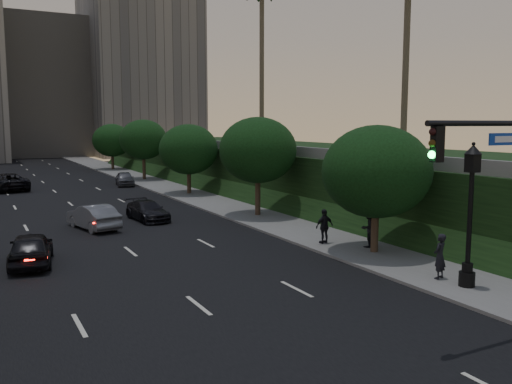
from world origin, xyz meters
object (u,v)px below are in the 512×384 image
pedestrian_b (369,228)px  sedan_far_left (7,182)px  sedan_mid_left (93,217)px  pedestrian_a (440,256)px  street_lamp (470,222)px  pedestrian_c (324,226)px  sedan_near_right (148,211)px  sedan_far_right (125,179)px  sedan_near_left (31,249)px

pedestrian_b → sedan_far_left: bearing=-76.2°
sedan_mid_left → pedestrian_a: bearing=106.9°
street_lamp → pedestrian_a: 2.01m
pedestrian_a → pedestrian_c: 7.43m
sedan_far_left → pedestrian_a: size_ratio=3.28×
sedan_near_right → sedan_far_right: bearing=74.5°
sedan_near_right → sedan_far_right: 20.76m
pedestrian_c → street_lamp: bearing=90.4°
sedan_far_left → pedestrian_c: (13.02, -33.04, 0.22)m
sedan_mid_left → pedestrian_c: (9.63, -10.17, 0.29)m
sedan_near_left → pedestrian_a: bearing=152.7°
sedan_far_left → pedestrian_c: pedestrian_c is taller
sedan_near_left → sedan_near_right: 11.64m
pedestrian_a → sedan_far_right: bearing=-105.8°
sedan_near_left → sedan_near_right: size_ratio=1.01×
pedestrian_b → pedestrian_c: size_ratio=1.08×
street_lamp → sedan_mid_left: street_lamp is taller
street_lamp → sedan_near_left: size_ratio=1.27×
pedestrian_c → sedan_near_right: bearing=-65.8°
sedan_near_left → sedan_far_left: bearing=-82.4°
pedestrian_a → pedestrian_c: pedestrian_a is taller
pedestrian_a → pedestrian_b: size_ratio=0.94×
sedan_near_left → pedestrian_c: (13.78, -2.97, 0.29)m
sedan_near_left → sedan_far_right: sedan_near_left is taller
sedan_mid_left → sedan_far_left: (-3.39, 22.88, 0.08)m
sedan_near_right → pedestrian_a: 19.98m
street_lamp → sedan_far_left: size_ratio=0.94×
sedan_near_right → pedestrian_b: bearing=-66.2°
sedan_near_left → sedan_far_left: size_ratio=0.74×
sedan_near_left → pedestrian_b: 15.94m
pedestrian_b → sedan_mid_left: bearing=-55.8°
sedan_mid_left → sedan_far_right: (7.42, 21.80, -0.03)m
pedestrian_a → pedestrian_c: bearing=-106.8°
sedan_far_left → sedan_far_right: 10.86m
street_lamp → pedestrian_c: size_ratio=3.15×
sedan_far_left → pedestrian_a: pedestrian_a is taller
pedestrian_b → pedestrian_c: bearing=-58.8°
sedan_mid_left → pedestrian_a: size_ratio=2.51×
street_lamp → sedan_near_right: bearing=107.6°
sedan_near_right → sedan_mid_left: bearing=-164.9°
sedan_mid_left → sedan_near_right: size_ratio=1.03×
sedan_near_right → pedestrian_a: size_ratio=2.42×
sedan_near_right → pedestrian_c: pedestrian_c is taller
sedan_near_left → sedan_near_right: bearing=-123.5°
sedan_near_left → sedan_far_left: sedan_far_left is taller
street_lamp → sedan_near_right: size_ratio=1.28×
sedan_mid_left → sedan_far_left: sedan_far_left is taller
sedan_near_left → sedan_near_right: (7.87, 8.58, -0.12)m
street_lamp → sedan_mid_left: size_ratio=1.23×
pedestrian_a → sedan_near_right: bearing=-91.2°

